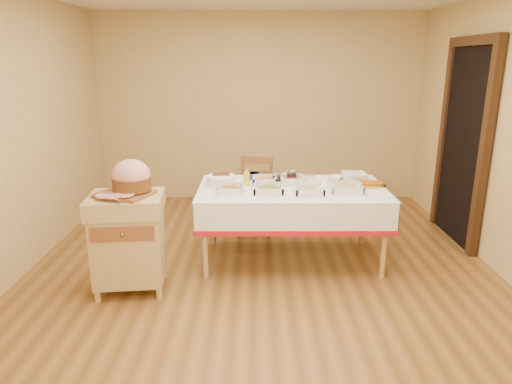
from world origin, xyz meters
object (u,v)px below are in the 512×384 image
mustard_bottle (247,178)px  plate_stack (354,177)px  dining_chair (256,194)px  preserve_jar_right (291,176)px  ham_on_board (130,180)px  preserve_jar_left (277,178)px  butcher_cart (128,237)px  brass_platter (370,184)px  bread_basket (221,180)px  dining_table (292,203)px

mustard_bottle → plate_stack: size_ratio=0.75×
dining_chair → preserve_jar_right: (0.36, -0.59, 0.37)m
ham_on_board → preserve_jar_right: (1.42, 0.82, -0.17)m
dining_chair → preserve_jar_left: same height
plate_stack → preserve_jar_right: bearing=-176.4°
butcher_cart → preserve_jar_left: 1.56m
plate_stack → preserve_jar_left: bearing=-172.5°
preserve_jar_right → brass_platter: preserve_jar_right is taller
brass_platter → preserve_jar_left: bearing=173.7°
dining_chair → bread_basket: 0.89m
dining_table → plate_stack: 0.74m
dining_chair → plate_stack: size_ratio=3.78×
dining_table → preserve_jar_left: bearing=132.5°
preserve_jar_left → brass_platter: preserve_jar_left is taller
dining_chair → bread_basket: bearing=-114.9°
ham_on_board → preserve_jar_left: (1.26, 0.75, -0.18)m
preserve_jar_right → bread_basket: preserve_jar_right is taller
brass_platter → dining_chair: bearing=146.2°
ham_on_board → preserve_jar_right: ham_on_board is taller
bread_basket → brass_platter: size_ratio=0.90×
dining_table → butcher_cart: 1.59m
plate_stack → brass_platter: bearing=-60.5°
dining_table → bread_basket: 0.73m
plate_stack → mustard_bottle: bearing=-170.2°
preserve_jar_left → preserve_jar_right: 0.17m
preserve_jar_left → brass_platter: (0.92, -0.10, -0.03)m
dining_table → dining_chair: dining_chair is taller
preserve_jar_left → bread_basket: bearing=-171.8°
ham_on_board → plate_stack: (2.07, 0.86, -0.19)m
dining_table → butcher_cart: butcher_cart is taller
ham_on_board → brass_platter: 2.29m
mustard_bottle → brass_platter: size_ratio=0.56×
bread_basket → brass_platter: bread_basket is taller
dining_chair → brass_platter: size_ratio=2.84×
preserve_jar_left → plate_stack: 0.81m
butcher_cart → bread_basket: 1.08m
preserve_jar_right → mustard_bottle: (-0.45, -0.15, 0.02)m
dining_table → mustard_bottle: (-0.44, 0.07, 0.24)m
preserve_jar_right → bread_basket: (-0.71, -0.14, -0.01)m
ham_on_board → bread_basket: size_ratio=1.63×
dining_table → mustard_bottle: mustard_bottle is taller
preserve_jar_left → brass_platter: bearing=-6.3°
bread_basket → plate_stack: (1.36, 0.19, -0.01)m
dining_table → ham_on_board: ham_on_board is taller
preserve_jar_left → dining_table: bearing=-47.5°
preserve_jar_left → plate_stack: (0.80, 0.11, -0.01)m
dining_chair → plate_stack: 1.21m
butcher_cart → mustard_bottle: mustard_bottle is taller
dining_chair → ham_on_board: ham_on_board is taller
preserve_jar_left → bread_basket: 0.56m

